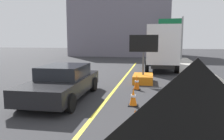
# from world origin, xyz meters

# --- Properties ---
(lane_center_stripe) EXTENTS (0.14, 36.00, 0.01)m
(lane_center_stripe) POSITION_xyz_m (0.00, 6.00, 0.00)
(lane_center_stripe) COLOR yellow
(lane_center_stripe) RESTS_ON ground
(arrow_board_trailer) EXTENTS (1.60, 1.82, 2.70)m
(arrow_board_trailer) POSITION_xyz_m (1.26, 13.49, 0.48)
(arrow_board_trailer) COLOR orange
(arrow_board_trailer) RESTS_ON ground
(box_truck) EXTENTS (2.54, 7.28, 3.47)m
(box_truck) POSITION_xyz_m (2.39, 19.57, 1.86)
(box_truck) COLOR black
(box_truck) RESTS_ON ground
(pickup_car) EXTENTS (2.15, 4.89, 1.38)m
(pickup_car) POSITION_xyz_m (-1.83, 9.36, 0.70)
(pickup_car) COLOR black
(pickup_car) RESTS_ON ground
(highway_guide_sign) EXTENTS (2.78, 0.38, 5.00)m
(highway_guide_sign) POSITION_xyz_m (4.13, 27.73, 3.42)
(highway_guide_sign) COLOR gray
(highway_guide_sign) RESTS_ON ground
(far_building_block) EXTENTS (14.31, 8.80, 9.20)m
(far_building_block) POSITION_xyz_m (-3.29, 35.53, 4.60)
(far_building_block) COLOR slate
(far_building_block) RESTS_ON ground
(traffic_cone_mid_lane) EXTENTS (0.36, 0.36, 0.59)m
(traffic_cone_mid_lane) POSITION_xyz_m (1.41, 6.66, 0.29)
(traffic_cone_mid_lane) COLOR black
(traffic_cone_mid_lane) RESTS_ON ground
(traffic_cone_far_lane) EXTENTS (0.36, 0.36, 0.66)m
(traffic_cone_far_lane) POSITION_xyz_m (1.15, 8.87, 0.32)
(traffic_cone_far_lane) COLOR black
(traffic_cone_far_lane) RESTS_ON ground
(traffic_cone_curbside) EXTENTS (0.36, 0.36, 0.73)m
(traffic_cone_curbside) POSITION_xyz_m (1.06, 11.58, 0.36)
(traffic_cone_curbside) COLOR black
(traffic_cone_curbside) RESTS_ON ground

